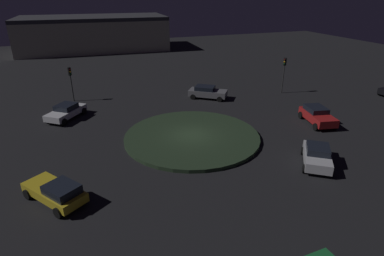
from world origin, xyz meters
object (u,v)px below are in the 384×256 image
object	(u,v)px
traffic_light_northeast	(71,77)
traffic_light_southeast	(284,68)
car_grey	(207,92)
store_building	(94,33)
car_yellow	(56,192)
car_white	(66,111)
car_silver	(317,155)
car_red	(317,115)

from	to	relation	value
traffic_light_northeast	traffic_light_southeast	world-z (taller)	traffic_light_southeast
car_grey	store_building	distance (m)	39.87
car_yellow	car_white	size ratio (longest dim) A/B	0.99
car_grey	store_building	bearing A→B (deg)	140.16
store_building	car_yellow	bearing A→B (deg)	86.02
car_silver	traffic_light_northeast	xyz separation A→B (m)	(21.56, 16.38, 2.05)
car_grey	store_building	size ratio (longest dim) A/B	0.15
car_grey	traffic_light_southeast	world-z (taller)	traffic_light_southeast
traffic_light_northeast	store_building	world-z (taller)	store_building
car_white	store_building	world-z (taller)	store_building
car_white	traffic_light_northeast	xyz separation A→B (m)	(5.41, -0.82, 2.05)
car_red	car_grey	xyz separation A→B (m)	(10.77, 6.92, -0.06)
car_grey	store_building	world-z (taller)	store_building
car_red	car_silver	bearing A→B (deg)	-28.30
car_silver	car_yellow	bearing A→B (deg)	-59.87
store_building	traffic_light_southeast	bearing A→B (deg)	118.75
car_white	car_grey	xyz separation A→B (m)	(1.00, -15.72, 0.01)
car_yellow	traffic_light_northeast	size ratio (longest dim) A/B	1.15
car_grey	traffic_light_northeast	distance (m)	15.66
car_silver	car_grey	distance (m)	17.21
car_silver	traffic_light_northeast	distance (m)	27.15
car_red	car_yellow	bearing A→B (deg)	-66.87
car_red	traffic_light_northeast	world-z (taller)	traffic_light_northeast
car_red	store_building	xyz separation A→B (m)	(49.38, 16.48, 2.59)
car_silver	car_white	bearing A→B (deg)	-97.14
car_red	car_grey	distance (m)	12.80
car_red	store_building	world-z (taller)	store_building
car_red	store_building	bearing A→B (deg)	-149.43
car_yellow	store_building	size ratio (longest dim) A/B	0.15
car_yellow	car_white	distance (m)	14.31
car_white	traffic_light_southeast	xyz separation A→B (m)	(-0.32, -25.23, 2.35)
car_red	store_building	size ratio (longest dim) A/B	0.15
traffic_light_southeast	store_building	world-z (taller)	store_building
car_yellow	car_grey	world-z (taller)	car_grey
car_silver	car_red	world-z (taller)	car_red
car_white	car_grey	size ratio (longest dim) A/B	0.99
car_white	traffic_light_northeast	size ratio (longest dim) A/B	1.16
car_grey	traffic_light_southeast	bearing A→B (deg)	28.36
car_red	traffic_light_northeast	xyz separation A→B (m)	(15.18, 21.82, 1.98)
car_silver	car_grey	size ratio (longest dim) A/B	0.91
car_white	store_building	bearing A→B (deg)	29.23
car_yellow	car_red	size ratio (longest dim) A/B	1.01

